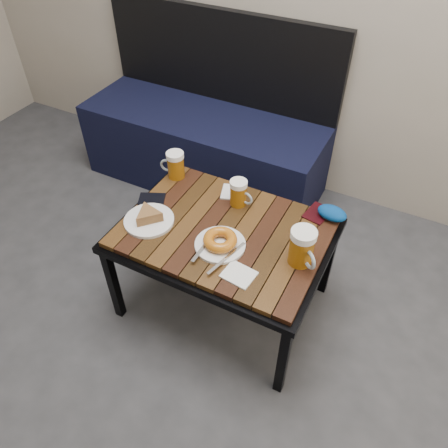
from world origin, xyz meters
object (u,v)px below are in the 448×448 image
at_px(beer_mug_left, 175,165).
at_px(beer_mug_right, 302,247).
at_px(cafe_table, 224,237).
at_px(beer_mug_centre, 239,193).
at_px(bench, 206,141).
at_px(passport_navy, 152,199).
at_px(plate_pie, 149,218).
at_px(passport_burgundy, 318,213).
at_px(knit_pouch, 332,213).
at_px(plate_bagel, 220,242).

relative_size(beer_mug_left, beer_mug_right, 0.83).
relative_size(cafe_table, beer_mug_centre, 7.14).
xyz_separation_m(bench, cafe_table, (0.53, -0.80, 0.16)).
distance_m(cafe_table, beer_mug_centre, 0.20).
relative_size(cafe_table, beer_mug_right, 5.53).
height_order(bench, beer_mug_right, bench).
distance_m(beer_mug_left, passport_navy, 0.20).
height_order(bench, cafe_table, bench).
bearing_deg(plate_pie, passport_navy, 119.93).
bearing_deg(beer_mug_right, passport_burgundy, 134.72).
bearing_deg(beer_mug_right, cafe_table, -144.72).
bearing_deg(plate_pie, passport_burgundy, 31.36).
bearing_deg(knit_pouch, beer_mug_right, -96.32).
xyz_separation_m(plate_pie, passport_navy, (-0.07, 0.12, -0.02)).
bearing_deg(bench, plate_pie, -74.80).
bearing_deg(beer_mug_centre, plate_pie, -127.26).
distance_m(plate_bagel, passport_burgundy, 0.44).
distance_m(plate_pie, knit_pouch, 0.74).
bearing_deg(knit_pouch, beer_mug_left, -175.90).
bearing_deg(bench, beer_mug_left, -72.96).
relative_size(plate_bagel, knit_pouch, 2.08).
xyz_separation_m(cafe_table, beer_mug_right, (0.33, -0.02, 0.12)).
bearing_deg(cafe_table, beer_mug_left, 149.46).
bearing_deg(beer_mug_right, bench, 175.86).
bearing_deg(passport_burgundy, beer_mug_centre, -153.68).
distance_m(bench, plate_pie, 0.96).
height_order(bench, beer_mug_left, bench).
bearing_deg(beer_mug_left, passport_burgundy, 173.81).
distance_m(beer_mug_centre, plate_bagel, 0.26).
height_order(beer_mug_left, beer_mug_centre, beer_mug_left).
bearing_deg(passport_burgundy, beer_mug_left, -165.53).
distance_m(beer_mug_right, plate_bagel, 0.31).
xyz_separation_m(beer_mug_right, passport_navy, (-0.69, 0.04, -0.07)).
height_order(bench, plate_bagel, bench).
bearing_deg(knit_pouch, passport_burgundy, 180.00).
bearing_deg(passport_navy, knit_pouch, 83.33).
bearing_deg(bench, cafe_table, -56.17).
relative_size(beer_mug_left, plate_pie, 0.62).
bearing_deg(plate_pie, knit_pouch, 29.05).
relative_size(bench, beer_mug_centre, 11.90).
height_order(beer_mug_centre, passport_navy, beer_mug_centre).
relative_size(plate_pie, passport_navy, 1.85).
height_order(beer_mug_right, plate_pie, beer_mug_right).
height_order(beer_mug_centre, plate_bagel, beer_mug_centre).
distance_m(beer_mug_centre, passport_navy, 0.38).
bearing_deg(bench, beer_mug_centre, -50.62).
bearing_deg(plate_bagel, knit_pouch, 46.66).
bearing_deg(passport_navy, plate_bagel, 49.10).
height_order(beer_mug_left, beer_mug_right, beer_mug_right).
height_order(beer_mug_centre, beer_mug_right, beer_mug_right).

